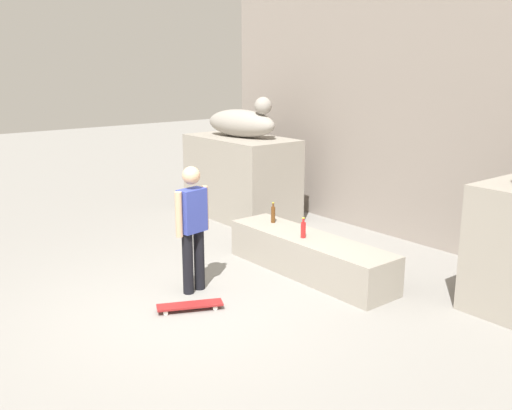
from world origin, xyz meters
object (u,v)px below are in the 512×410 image
object	(u,v)px
bottle_brown	(273,214)
skateboard	(190,305)
skater	(193,224)
statue_reclining_left	(242,122)
bottle_red	(303,229)

from	to	relation	value
bottle_brown	skateboard	bearing A→B (deg)	-66.97
skater	skateboard	xyz separation A→B (m)	(0.48, -0.37, -0.86)
skateboard	bottle_brown	bearing A→B (deg)	48.07
skater	bottle_brown	size ratio (longest dim) A/B	5.23
statue_reclining_left	skateboard	xyz separation A→B (m)	(3.07, -3.17, -1.78)
skater	bottle_brown	world-z (taller)	skater
skateboard	bottle_brown	world-z (taller)	bottle_brown
bottle_red	skateboard	bearing A→B (deg)	-89.23
skateboard	bottle_red	size ratio (longest dim) A/B	2.76
statue_reclining_left	bottle_brown	size ratio (longest dim) A/B	5.24
statue_reclining_left	skateboard	bearing A→B (deg)	-55.88
statue_reclining_left	skater	bearing A→B (deg)	-57.17
statue_reclining_left	bottle_red	size ratio (longest dim) A/B	5.71
skater	bottle_red	world-z (taller)	skater
skater	bottle_brown	xyz separation A→B (m)	(-0.40, 1.71, -0.24)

